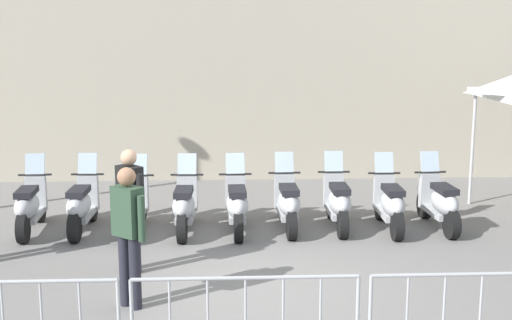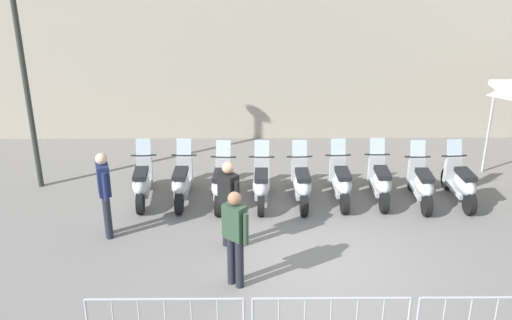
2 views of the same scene
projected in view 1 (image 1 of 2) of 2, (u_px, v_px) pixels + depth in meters
The scene contains 12 objects.
ground_plane at pixel (240, 287), 8.81m from camera, with size 120.00×120.00×0.00m, color slate.
motorcycle_0 at pixel (30, 206), 11.09m from camera, with size 0.56×1.73×1.24m.
motorcycle_1 at pixel (82, 206), 11.13m from camera, with size 0.56×1.72×1.24m.
motorcycle_2 at pixel (133, 207), 11.06m from camera, with size 0.56×1.72×1.24m.
motorcycle_3 at pixel (185, 206), 11.10m from camera, with size 0.56×1.72×1.24m.
motorcycle_4 at pixel (237, 206), 11.14m from camera, with size 0.56×1.72×1.24m.
motorcycle_5 at pixel (288, 204), 11.26m from camera, with size 0.56×1.72×1.24m.
motorcycle_6 at pixel (338, 203), 11.33m from camera, with size 0.56×1.72×1.24m.
motorcycle_7 at pixel (390, 204), 11.23m from camera, with size 0.56×1.72×1.24m.
motorcycle_8 at pixel (440, 203), 11.31m from camera, with size 0.56×1.73×1.24m.
officer_near_row_end at pixel (128, 229), 8.00m from camera, with size 0.45×0.40×1.73m.
officer_mid_plaza at pixel (130, 203), 9.21m from camera, with size 0.41×0.42×1.73m.
Camera 1 is at (-0.10, -8.34, 3.29)m, focal length 47.21 mm.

